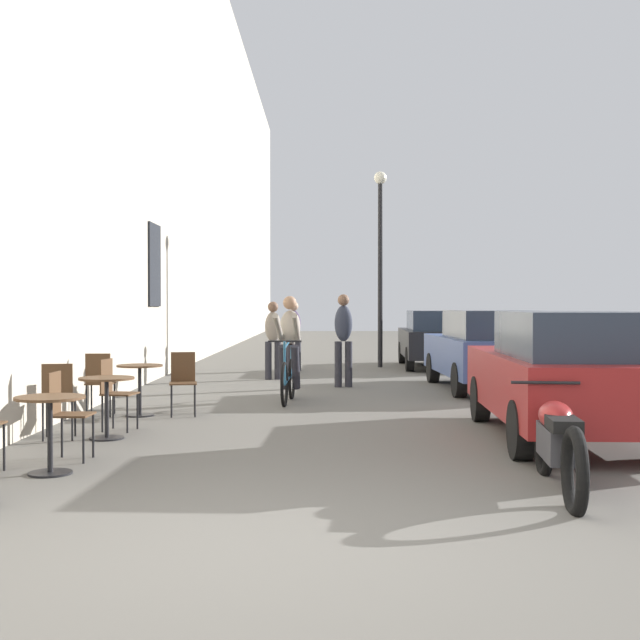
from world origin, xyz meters
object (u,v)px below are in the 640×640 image
(cafe_chair_near_toward_street, at_px, (65,409))
(cafe_table_far, at_px, (140,379))
(pedestrian_mid, at_px, (273,336))
(parked_motorcycle, at_px, (558,443))
(cafe_chair_far_toward_wall, at_px, (183,379))
(pedestrian_far, at_px, (294,332))
(cafe_chair_far_toward_street, at_px, (99,380))
(parked_car_nearest, at_px, (568,373))
(cafe_table_near, at_px, (50,418))
(parked_car_third, at_px, (437,338))
(parked_car_second, at_px, (488,349))
(pedestrian_near, at_px, (343,335))
(cafe_chair_mid_toward_street, at_px, (58,395))
(cafe_table_mid, at_px, (107,394))
(street_lamp, at_px, (380,243))
(cafe_chair_mid_toward_wall, at_px, (114,389))
(cyclist_on_bicycle, at_px, (289,351))

(cafe_chair_near_toward_street, bearing_deg, cafe_table_far, 89.88)
(pedestrian_mid, relative_size, parked_motorcycle, 0.76)
(cafe_chair_far_toward_wall, height_order, pedestrian_far, pedestrian_far)
(cafe_chair_far_toward_street, distance_m, parked_car_nearest, 6.30)
(cafe_table_near, bearing_deg, cafe_table_far, 90.99)
(pedestrian_mid, distance_m, pedestrian_far, 2.33)
(cafe_chair_near_toward_street, xyz_separation_m, cafe_table_far, (0.01, 3.33, 0.00))
(parked_car_third, bearing_deg, cafe_chair_near_toward_street, -113.68)
(cafe_table_near, relative_size, parked_car_second, 0.17)
(parked_car_third, bearing_deg, cafe_chair_far_toward_wall, -118.27)
(cafe_chair_far_toward_street, distance_m, pedestrian_mid, 6.14)
(pedestrian_mid, bearing_deg, pedestrian_near, -47.84)
(cafe_chair_near_toward_street, height_order, pedestrian_mid, pedestrian_mid)
(pedestrian_far, xyz_separation_m, parked_car_second, (3.74, -4.40, -0.17))
(cafe_table_near, xyz_separation_m, cafe_chair_mid_toward_street, (-0.55, 1.93, -0.00))
(cafe_chair_mid_toward_street, bearing_deg, parked_car_third, 62.06)
(cafe_chair_far_toward_street, bearing_deg, cafe_chair_mid_toward_street, -87.98)
(cafe_table_near, xyz_separation_m, pedestrian_far, (1.80, 11.99, 0.40))
(cafe_table_mid, relative_size, parked_car_nearest, 0.17)
(street_lamp, relative_size, parked_car_third, 1.21)
(parked_car_nearest, xyz_separation_m, parked_car_second, (0.19, 5.63, -0.01))
(cafe_table_mid, relative_size, street_lamp, 0.15)
(cafe_chair_far_toward_street, bearing_deg, street_lamp, 63.64)
(cafe_chair_near_toward_street, xyz_separation_m, cafe_chair_mid_toward_wall, (-0.00, 1.97, 0.00))
(pedestrian_mid, height_order, parked_motorcycle, pedestrian_mid)
(cafe_table_mid, bearing_deg, parked_car_nearest, -0.47)
(cafe_chair_mid_toward_wall, bearing_deg, cafe_table_mid, -83.30)
(pedestrian_mid, bearing_deg, pedestrian_far, 81.39)
(parked_car_nearest, bearing_deg, parked_car_third, 90.15)
(pedestrian_far, bearing_deg, cafe_chair_mid_toward_street, -103.14)
(cafe_chair_far_toward_street, xyz_separation_m, parked_motorcycle, (5.12, -4.58, -0.11))
(cafe_chair_far_toward_street, relative_size, parked_car_third, 0.22)
(parked_car_nearest, bearing_deg, pedestrian_mid, 116.78)
(parked_motorcycle, bearing_deg, cafe_chair_mid_toward_wall, 144.24)
(cafe_chair_far_toward_street, height_order, pedestrian_near, pedestrian_near)
(parked_car_nearest, xyz_separation_m, parked_car_third, (-0.03, 11.05, -0.03))
(pedestrian_near, xyz_separation_m, pedestrian_far, (-1.09, 3.89, -0.07))
(cyclist_on_bicycle, relative_size, street_lamp, 0.36)
(cafe_chair_mid_toward_wall, bearing_deg, parked_car_second, 41.33)
(cafe_chair_mid_toward_wall, xyz_separation_m, pedestrian_mid, (1.54, 7.05, 0.40))
(cyclist_on_bicycle, relative_size, parked_car_nearest, 0.41)
(cafe_chair_mid_toward_wall, relative_size, parked_car_nearest, 0.21)
(cafe_chair_mid_toward_street, bearing_deg, cafe_chair_far_toward_wall, 63.42)
(cafe_table_far, xyz_separation_m, street_lamp, (4.00, 9.10, 2.59))
(cafe_chair_far_toward_wall, height_order, parked_motorcycle, cafe_chair_far_toward_wall)
(cafe_table_near, bearing_deg, pedestrian_near, 70.33)
(cafe_table_mid, height_order, cafe_chair_mid_toward_wall, cafe_chair_mid_toward_wall)
(cafe_chair_mid_toward_wall, xyz_separation_m, cafe_chair_far_toward_street, (-0.54, 1.29, 0.00))
(cafe_chair_near_toward_street, xyz_separation_m, parked_motorcycle, (4.58, -1.33, -0.11))
(cafe_table_mid, xyz_separation_m, cyclist_on_bicycle, (1.97, 3.77, 0.29))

